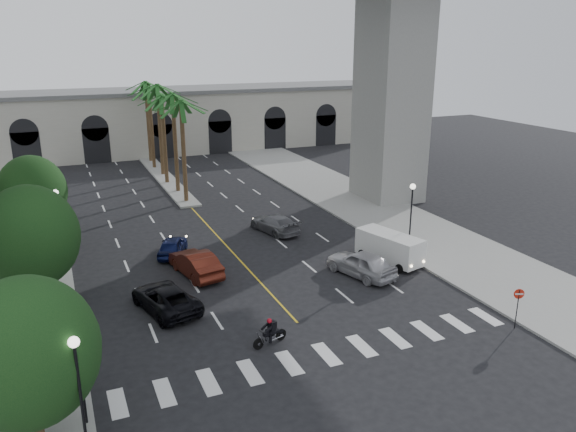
# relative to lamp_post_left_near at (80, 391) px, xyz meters

# --- Properties ---
(ground) EXTENTS (140.00, 140.00, 0.00)m
(ground) POSITION_rel_lamp_post_left_near_xyz_m (11.40, 5.00, -3.22)
(ground) COLOR black
(ground) RESTS_ON ground
(sidewalk_left) EXTENTS (8.00, 100.00, 0.15)m
(sidewalk_left) POSITION_rel_lamp_post_left_near_xyz_m (-3.60, 20.00, -3.15)
(sidewalk_left) COLOR gray
(sidewalk_left) RESTS_ON ground
(sidewalk_right) EXTENTS (8.00, 100.00, 0.15)m
(sidewalk_right) POSITION_rel_lamp_post_left_near_xyz_m (26.40, 20.00, -3.15)
(sidewalk_right) COLOR gray
(sidewalk_right) RESTS_ON ground
(median) EXTENTS (2.00, 24.00, 0.20)m
(median) POSITION_rel_lamp_post_left_near_xyz_m (11.40, 43.00, -3.12)
(median) COLOR gray
(median) RESTS_ON ground
(pier_building) EXTENTS (71.00, 10.50, 8.50)m
(pier_building) POSITION_rel_lamp_post_left_near_xyz_m (11.40, 60.00, 1.04)
(pier_building) COLOR beige
(pier_building) RESTS_ON ground
(palm_a) EXTENTS (3.20, 3.20, 10.30)m
(palm_a) POSITION_rel_lamp_post_left_near_xyz_m (11.40, 33.00, 5.88)
(palm_a) COLOR #47331E
(palm_a) RESTS_ON ground
(palm_b) EXTENTS (3.20, 3.20, 10.60)m
(palm_b) POSITION_rel_lamp_post_left_near_xyz_m (11.50, 37.00, 6.15)
(palm_b) COLOR #47331E
(palm_b) RESTS_ON ground
(palm_c) EXTENTS (3.20, 3.20, 10.10)m
(palm_c) POSITION_rel_lamp_post_left_near_xyz_m (11.20, 41.00, 5.69)
(palm_c) COLOR #47331E
(palm_c) RESTS_ON ground
(palm_d) EXTENTS (3.20, 3.20, 10.90)m
(palm_d) POSITION_rel_lamp_post_left_near_xyz_m (11.55, 45.00, 6.43)
(palm_d) COLOR #47331E
(palm_d) RESTS_ON ground
(palm_e) EXTENTS (3.20, 3.20, 10.40)m
(palm_e) POSITION_rel_lamp_post_left_near_xyz_m (11.30, 49.00, 5.97)
(palm_e) COLOR #47331E
(palm_e) RESTS_ON ground
(palm_f) EXTENTS (3.20, 3.20, 10.70)m
(palm_f) POSITION_rel_lamp_post_left_near_xyz_m (11.60, 53.00, 6.24)
(palm_f) COLOR #47331E
(palm_f) RESTS_ON ground
(street_tree_near) EXTENTS (5.20, 5.20, 6.89)m
(street_tree_near) POSITION_rel_lamp_post_left_near_xyz_m (-1.60, 2.00, 0.80)
(street_tree_near) COLOR #382616
(street_tree_near) RESTS_ON ground
(street_tree_mid) EXTENTS (5.44, 5.44, 7.21)m
(street_tree_mid) POSITION_rel_lamp_post_left_near_xyz_m (-1.60, 15.00, 0.99)
(street_tree_mid) COLOR #382616
(street_tree_mid) RESTS_ON ground
(street_tree_far) EXTENTS (5.04, 5.04, 6.68)m
(street_tree_far) POSITION_rel_lamp_post_left_near_xyz_m (-1.60, 27.00, 0.68)
(street_tree_far) COLOR #382616
(street_tree_far) RESTS_ON ground
(lamp_post_left_near) EXTENTS (0.40, 0.40, 5.35)m
(lamp_post_left_near) POSITION_rel_lamp_post_left_near_xyz_m (0.00, 0.00, 0.00)
(lamp_post_left_near) COLOR black
(lamp_post_left_near) RESTS_ON ground
(lamp_post_left_far) EXTENTS (0.40, 0.40, 5.35)m
(lamp_post_left_far) POSITION_rel_lamp_post_left_near_xyz_m (0.00, 21.00, 0.00)
(lamp_post_left_far) COLOR black
(lamp_post_left_far) RESTS_ON ground
(lamp_post_right) EXTENTS (0.40, 0.40, 5.35)m
(lamp_post_right) POSITION_rel_lamp_post_left_near_xyz_m (22.80, 13.00, 0.00)
(lamp_post_right) COLOR black
(lamp_post_right) RESTS_ON ground
(traffic_signal_near) EXTENTS (0.25, 0.18, 3.65)m
(traffic_signal_near) POSITION_rel_lamp_post_left_near_xyz_m (0.10, 2.50, -0.71)
(traffic_signal_near) COLOR black
(traffic_signal_near) RESTS_ON ground
(traffic_signal_far) EXTENTS (0.25, 0.18, 3.65)m
(traffic_signal_far) POSITION_rel_lamp_post_left_near_xyz_m (0.10, 6.50, -0.71)
(traffic_signal_far) COLOR black
(traffic_signal_far) RESTS_ON ground
(motorcycle_rider) EXTENTS (2.00, 0.75, 1.48)m
(motorcycle_rider) POSITION_rel_lamp_post_left_near_xyz_m (9.23, 5.49, -2.55)
(motorcycle_rider) COLOR black
(motorcycle_rider) RESTS_ON ground
(car_a) EXTENTS (3.42, 5.40, 1.71)m
(car_a) POSITION_rel_lamp_post_left_near_xyz_m (17.88, 11.28, -2.37)
(car_a) COLOR #B1AFB5
(car_a) RESTS_ON ground
(car_b) EXTENTS (2.69, 5.33, 1.68)m
(car_b) POSITION_rel_lamp_post_left_near_xyz_m (7.92, 15.63, -2.38)
(car_b) COLOR #571C11
(car_b) RESTS_ON ground
(car_c) EXTENTS (3.70, 5.76, 1.48)m
(car_c) POSITION_rel_lamp_post_left_near_xyz_m (5.08, 11.41, -2.48)
(car_c) COLOR black
(car_c) RESTS_ON ground
(car_d) EXTENTS (3.15, 5.33, 1.45)m
(car_d) POSITION_rel_lamp_post_left_near_xyz_m (15.92, 21.66, -2.50)
(car_d) COLOR slate
(car_d) RESTS_ON ground
(car_e) EXTENTS (3.11, 4.37, 1.38)m
(car_e) POSITION_rel_lamp_post_left_near_xyz_m (7.28, 19.84, -2.53)
(car_e) COLOR #0F1746
(car_e) RESTS_ON ground
(cargo_van) EXTENTS (3.06, 5.20, 2.08)m
(cargo_van) POSITION_rel_lamp_post_left_near_xyz_m (20.85, 12.48, -2.06)
(cargo_van) COLOR white
(cargo_van) RESTS_ON ground
(pedestrian_a) EXTENTS (0.73, 0.62, 1.69)m
(pedestrian_a) POSITION_rel_lamp_post_left_near_xyz_m (-2.98, 11.09, -2.22)
(pedestrian_a) COLOR black
(pedestrian_a) RESTS_ON sidewalk_left
(pedestrian_b) EXTENTS (1.04, 0.90, 1.81)m
(pedestrian_b) POSITION_rel_lamp_post_left_near_xyz_m (-2.66, 10.00, -2.17)
(pedestrian_b) COLOR black
(pedestrian_b) RESTS_ON sidewalk_left
(do_not_enter_sign) EXTENTS (0.53, 0.25, 2.31)m
(do_not_enter_sign) POSITION_rel_lamp_post_left_near_xyz_m (21.90, 1.85, -1.54)
(do_not_enter_sign) COLOR black
(do_not_enter_sign) RESTS_ON ground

